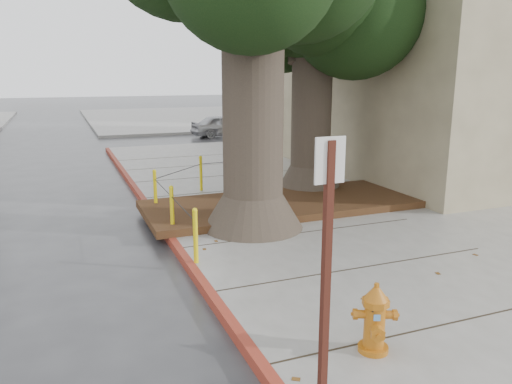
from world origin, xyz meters
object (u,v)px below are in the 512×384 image
at_px(fire_hydrant, 375,319).
at_px(car_silver, 224,126).
at_px(signpost, 326,277).
at_px(car_red, 274,121).

bearing_deg(fire_hydrant, car_silver, 100.92).
height_order(signpost, car_red, signpost).
xyz_separation_m(fire_hydrant, car_red, (8.02, 21.16, 0.13)).
bearing_deg(car_red, fire_hydrant, 161.70).
bearing_deg(signpost, car_red, 65.64).
distance_m(signpost, car_silver, 22.55).
bearing_deg(fire_hydrant, signpost, -116.79).
relative_size(signpost, car_red, 0.63).
xyz_separation_m(fire_hydrant, signpost, (-1.21, -0.98, 1.07)).
xyz_separation_m(fire_hydrant, car_silver, (4.93, 20.69, 0.02)).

